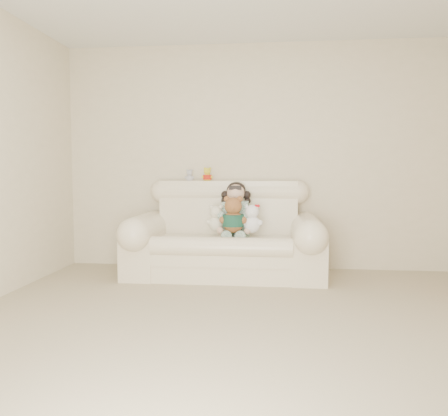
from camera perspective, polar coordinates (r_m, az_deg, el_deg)
floor at (r=3.13m, az=2.07°, el=-16.74°), size 5.00×5.00×0.00m
wall_back at (r=5.41m, az=4.07°, el=6.30°), size 4.50×0.00×4.50m
sofa at (r=4.97m, az=0.13°, el=-2.61°), size 2.10×0.95×1.03m
seated_child at (r=5.02m, az=1.47°, el=-0.13°), size 0.43×0.50×0.61m
brown_teddy at (r=4.78m, az=1.15°, el=-0.38°), size 0.30×0.24×0.45m
white_cat at (r=4.79m, az=3.48°, el=-0.94°), size 0.23×0.18×0.35m
cream_teddy at (r=4.87m, az=-0.98°, el=-0.96°), size 0.24×0.21×0.33m
yellow_mini_bear at (r=5.32m, az=-2.07°, el=4.29°), size 0.14×0.12×0.20m
grey_mini_plush at (r=5.36m, az=-4.27°, el=4.15°), size 0.14×0.13×0.18m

